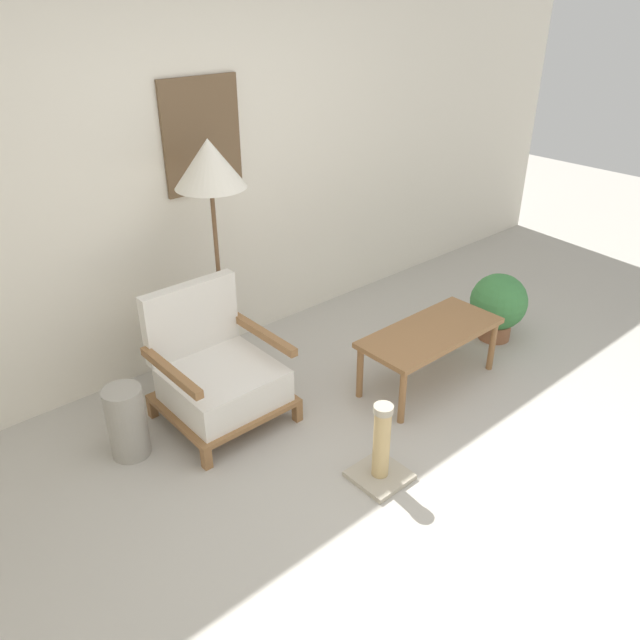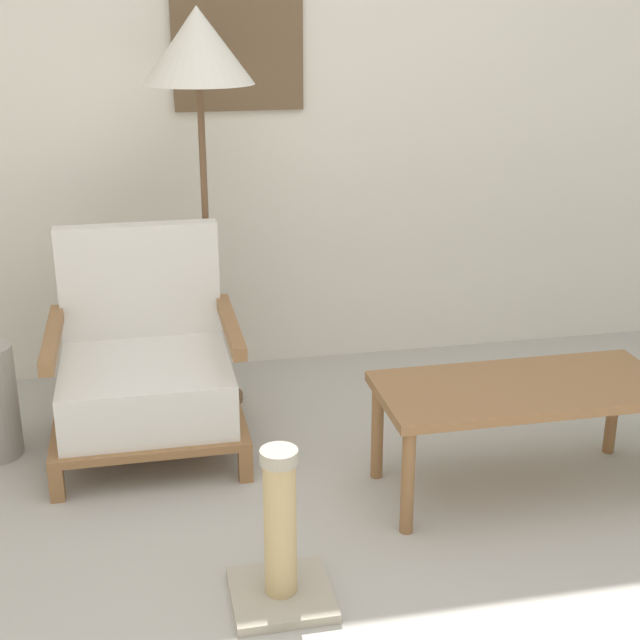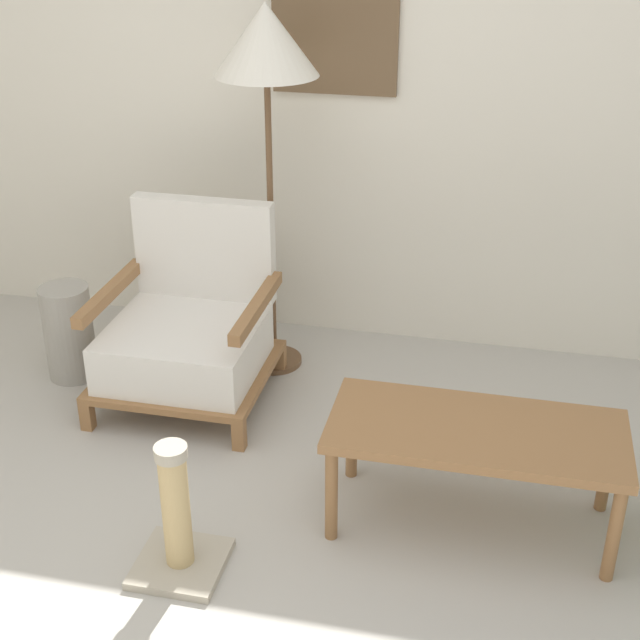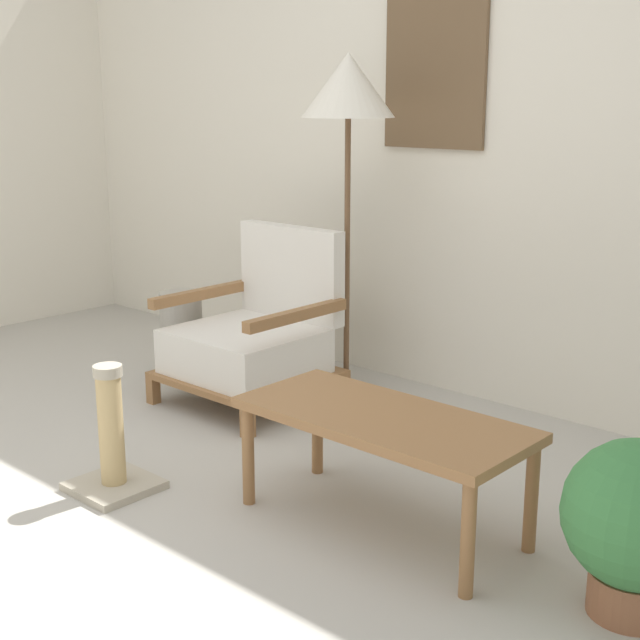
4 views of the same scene
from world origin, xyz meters
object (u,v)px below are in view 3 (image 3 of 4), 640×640
armchair (189,331)px  vase (69,332)px  scratching_post (178,528)px  floor_lamp (266,54)px  coffee_table (476,439)px

armchair → vase: armchair is taller
armchair → scratching_post: 1.12m
floor_lamp → scratching_post: (0.06, -1.41, -1.26)m
vase → scratching_post: scratching_post is taller
armchair → floor_lamp: floor_lamp is taller
vase → scratching_post: (0.93, -1.10, -0.05)m
floor_lamp → scratching_post: bearing=-87.4°
floor_lamp → coffee_table: floor_lamp is taller
coffee_table → vase: 1.97m
armchair → vase: bearing=176.6°
armchair → scratching_post: size_ratio=1.69×
armchair → floor_lamp: 1.20m
scratching_post → floor_lamp: bearing=92.6°
floor_lamp → vase: bearing=-160.1°
floor_lamp → vase: floor_lamp is taller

